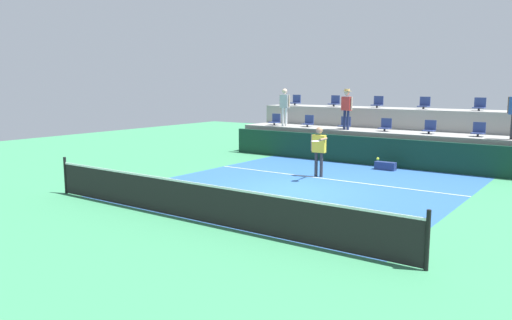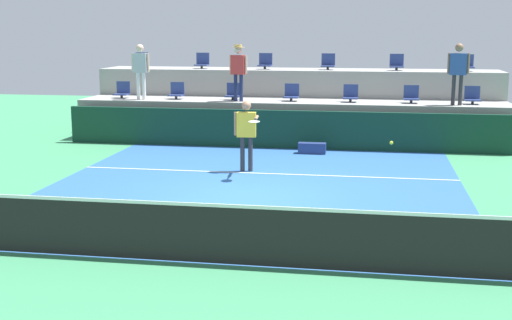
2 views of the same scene
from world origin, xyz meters
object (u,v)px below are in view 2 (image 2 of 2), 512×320
at_px(spectator_with_hat, 238,67).
at_px(equipment_bag, 312,148).
at_px(stadium_chair_lower_right, 411,96).
at_px(tennis_ball, 391,143).
at_px(stadium_chair_upper_right, 397,64).
at_px(stadium_chair_lower_mid_right, 351,95).
at_px(spectator_in_white, 140,66).
at_px(spectator_in_grey, 458,68).
at_px(stadium_chair_lower_far_left, 122,91).
at_px(stadium_chair_upper_left, 202,62).
at_px(stadium_chair_lower_left, 177,92).
at_px(stadium_chair_upper_far_right, 467,64).
at_px(stadium_chair_lower_center, 292,94).
at_px(stadium_chair_lower_far_right, 472,97).
at_px(stadium_chair_upper_mid_right, 328,63).
at_px(stadium_chair_lower_mid_left, 233,93).
at_px(stadium_chair_upper_far_left, 141,61).
at_px(stadium_chair_upper_mid_left, 265,62).
at_px(tennis_player, 247,129).

distance_m(spectator_with_hat, equipment_bag, 3.58).
height_order(stadium_chair_lower_right, tennis_ball, stadium_chair_lower_right).
bearing_deg(stadium_chair_upper_right, stadium_chair_lower_mid_right, -127.39).
relative_size(spectator_in_white, spectator_with_hat, 0.99).
bearing_deg(spectator_in_grey, stadium_chair_lower_far_left, 177.84).
distance_m(stadium_chair_upper_left, spectator_in_white, 2.59).
bearing_deg(stadium_chair_lower_mid_right, stadium_chair_lower_left, 180.00).
distance_m(stadium_chair_lower_right, spectator_with_hat, 5.20).
distance_m(stadium_chair_lower_left, stadium_chair_lower_right, 7.16).
bearing_deg(spectator_in_grey, stadium_chair_upper_far_right, 76.90).
distance_m(stadium_chair_upper_left, spectator_with_hat, 2.75).
bearing_deg(equipment_bag, stadium_chair_lower_center, 112.50).
bearing_deg(stadium_chair_lower_center, stadium_chair_lower_far_right, 0.00).
xyz_separation_m(stadium_chair_upper_mid_right, tennis_ball, (1.82, -9.48, -1.02)).
xyz_separation_m(stadium_chair_lower_left, stadium_chair_upper_mid_right, (4.58, 1.80, 0.85)).
relative_size(stadium_chair_lower_far_right, tennis_ball, 7.65).
relative_size(stadium_chair_lower_far_left, stadium_chair_lower_mid_left, 1.00).
relative_size(stadium_chair_upper_far_left, stadium_chair_upper_mid_left, 1.00).
height_order(stadium_chair_lower_mid_left, stadium_chair_upper_left, stadium_chair_upper_left).
height_order(stadium_chair_lower_mid_left, stadium_chair_upper_far_right, stadium_chair_upper_far_right).
xyz_separation_m(stadium_chair_upper_right, stadium_chair_upper_far_right, (2.15, 0.00, 0.00)).
bearing_deg(stadium_chair_upper_left, stadium_chair_lower_far_left, -140.18).
distance_m(stadium_chair_lower_mid_left, stadium_chair_upper_mid_right, 3.42).
bearing_deg(tennis_player, stadium_chair_upper_mid_right, 76.93).
bearing_deg(spectator_with_hat, stadium_chair_upper_mid_right, 40.70).
height_order(stadium_chair_upper_far_left, equipment_bag, stadium_chair_upper_far_left).
distance_m(stadium_chair_upper_right, spectator_in_white, 8.09).
bearing_deg(stadium_chair_upper_far_right, stadium_chair_lower_mid_left, -165.80).
height_order(stadium_chair_upper_right, tennis_player, stadium_chair_upper_right).
bearing_deg(tennis_player, stadium_chair_lower_center, 83.52).
relative_size(stadium_chair_upper_mid_left, stadium_chair_upper_right, 1.00).
bearing_deg(stadium_chair_upper_left, stadium_chair_lower_far_right, -11.93).
xyz_separation_m(tennis_ball, equipment_bag, (-1.98, 5.70, -1.14)).
relative_size(stadium_chair_lower_far_right, stadium_chair_upper_right, 1.00).
bearing_deg(stadium_chair_upper_mid_left, tennis_ball, -67.69).
relative_size(stadium_chair_upper_far_left, tennis_player, 0.30).
relative_size(spectator_in_grey, equipment_bag, 2.30).
xyz_separation_m(stadium_chair_lower_far_left, spectator_with_hat, (3.82, -0.38, 0.82)).
bearing_deg(stadium_chair_lower_mid_right, tennis_player, -116.36).
bearing_deg(stadium_chair_lower_center, stadium_chair_upper_mid_left, 121.29).
bearing_deg(spectator_with_hat, tennis_ball, -59.11).
distance_m(stadium_chair_upper_left, spectator_in_grey, 8.32).
bearing_deg(stadium_chair_upper_left, stadium_chair_upper_right, 0.00).
relative_size(stadium_chair_upper_far_right, equipment_bag, 0.68).
height_order(stadium_chair_lower_far_right, stadium_chair_upper_right, stadium_chair_upper_right).
relative_size(stadium_chair_lower_left, stadium_chair_lower_right, 1.00).
distance_m(stadium_chair_lower_far_right, tennis_ball, 8.07).
bearing_deg(stadium_chair_upper_far_right, stadium_chair_upper_right, 180.00).
bearing_deg(stadium_chair_lower_far_right, stadium_chair_lower_mid_left, 180.00).
distance_m(stadium_chair_lower_far_right, stadium_chair_upper_right, 2.92).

